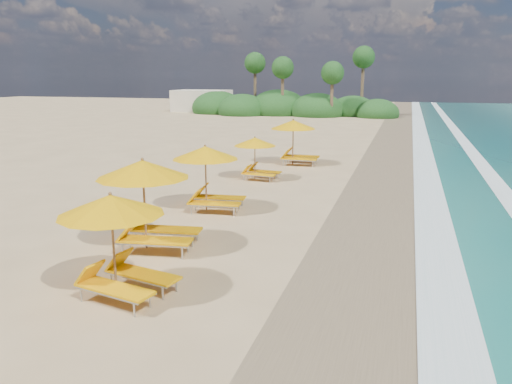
# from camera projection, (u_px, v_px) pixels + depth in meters

# --- Properties ---
(ground) EXTENTS (160.00, 160.00, 0.00)m
(ground) POSITION_uv_depth(u_px,v_px,m) (256.00, 228.00, 16.16)
(ground) COLOR tan
(ground) RESTS_ON ground
(wet_sand) EXTENTS (4.00, 160.00, 0.01)m
(wet_sand) POSITION_uv_depth(u_px,v_px,m) (384.00, 240.00, 15.04)
(wet_sand) COLOR #877250
(wet_sand) RESTS_ON ground
(surf_foam) EXTENTS (4.00, 160.00, 0.01)m
(surf_foam) POSITION_uv_depth(u_px,v_px,m) (481.00, 248.00, 14.27)
(surf_foam) COLOR white
(surf_foam) RESTS_ON ground
(station_1) EXTENTS (2.86, 2.74, 2.36)m
(station_1) POSITION_uv_depth(u_px,v_px,m) (119.00, 239.00, 10.99)
(station_1) COLOR olive
(station_1) RESTS_ON ground
(station_2) EXTENTS (3.07, 2.91, 2.61)m
(station_2) POSITION_uv_depth(u_px,v_px,m) (151.00, 198.00, 13.99)
(station_2) COLOR olive
(station_2) RESTS_ON ground
(station_3) EXTENTS (2.79, 2.63, 2.41)m
(station_3) POSITION_uv_depth(u_px,v_px,m) (211.00, 174.00, 18.04)
(station_3) COLOR olive
(station_3) RESTS_ON ground
(station_4) EXTENTS (2.32, 2.18, 2.02)m
(station_4) POSITION_uv_depth(u_px,v_px,m) (258.00, 155.00, 23.48)
(station_4) COLOR olive
(station_4) RESTS_ON ground
(station_5) EXTENTS (2.73, 2.53, 2.49)m
(station_5) POSITION_uv_depth(u_px,v_px,m) (296.00, 139.00, 27.35)
(station_5) COLOR olive
(station_5) RESTS_ON ground
(treeline) EXTENTS (25.80, 8.80, 9.74)m
(treeline) POSITION_uv_depth(u_px,v_px,m) (286.00, 107.00, 61.15)
(treeline) COLOR #163D14
(treeline) RESTS_ON ground
(beach_building) EXTENTS (7.00, 5.00, 2.80)m
(beach_building) POSITION_uv_depth(u_px,v_px,m) (202.00, 101.00, 66.77)
(beach_building) COLOR beige
(beach_building) RESTS_ON ground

